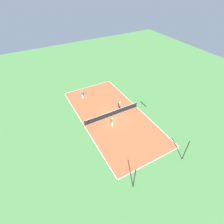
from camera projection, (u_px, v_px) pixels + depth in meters
ground_plane at (112, 116)px, 30.75m from camera, size 80.00×80.00×0.00m
court_surface at (112, 116)px, 30.75m from camera, size 10.58×21.75×0.02m
tennis_net at (112, 113)px, 30.37m from camera, size 10.38×0.10×1.12m
bench at (144, 103)px, 32.88m from camera, size 0.36×1.73×0.45m
player_near_blue at (82, 94)px, 34.19m from camera, size 0.97×0.47×1.75m
player_baseline_gray at (120, 105)px, 31.43m from camera, size 0.87×0.91×1.83m
player_far_green at (112, 121)px, 28.18m from camera, size 0.38×0.38×1.77m
tennis_ball_right_alley at (90, 118)px, 30.32m from camera, size 0.07×0.07×0.07m
tennis_ball_far_baseline at (109, 150)px, 25.04m from camera, size 0.07×0.07×0.07m
fence_post_back_left at (186, 151)px, 22.74m from camera, size 0.12×0.12×3.66m
fence_post_back_right at (134, 179)px, 19.73m from camera, size 0.12×0.12×3.66m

